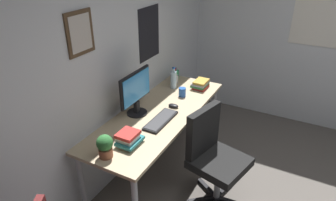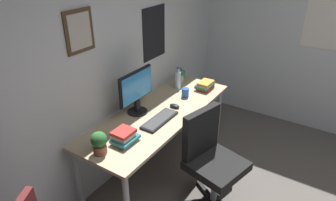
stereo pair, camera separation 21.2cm
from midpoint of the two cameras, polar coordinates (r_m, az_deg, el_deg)
The scene contains 13 objects.
wall_back at distance 2.78m, azimuth -9.88°, elevation 7.88°, with size 4.40×0.10×2.60m.
desk at distance 3.01m, azimuth 0.42°, elevation -3.36°, with size 1.86×0.67×0.75m.
office_chair at distance 2.78m, azimuth 10.25°, elevation -10.37°, with size 0.58×0.58×0.95m.
monitor at distance 2.86m, azimuth -3.98°, elevation 1.92°, with size 0.46×0.20×0.43m.
keyboard at distance 2.81m, azimuth 0.56°, elevation -3.76°, with size 0.43×0.15×0.03m.
computer_mouse at distance 3.04m, azimuth 3.26°, elevation -1.09°, with size 0.06×0.11×0.04m.
water_bottle at distance 3.43m, azimuth 3.69°, elevation 3.97°, with size 0.07×0.07×0.25m.
coffee_mug_near at distance 3.26m, azimuth 5.20°, elevation 1.49°, with size 0.12×0.08×0.10m.
coffee_mug_far at distance 3.72m, azimuth 4.38°, elevation 4.97°, with size 0.11×0.07×0.10m.
potted_plant at distance 2.39m, azimuth -10.55°, elevation -7.89°, with size 0.13×0.13×0.20m.
pen_cup at distance 3.58m, azimuth 4.12°, elevation 4.14°, with size 0.07×0.07×0.20m.
book_stack_left at distance 2.52m, azimuth -6.00°, elevation -6.95°, with size 0.22×0.18×0.11m.
book_stack_right at distance 3.46m, azimuth 8.84°, elevation 2.86°, with size 0.21×0.16×0.10m.
Camera 2 is at (-1.86, 0.26, 2.22)m, focal length 31.93 mm.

